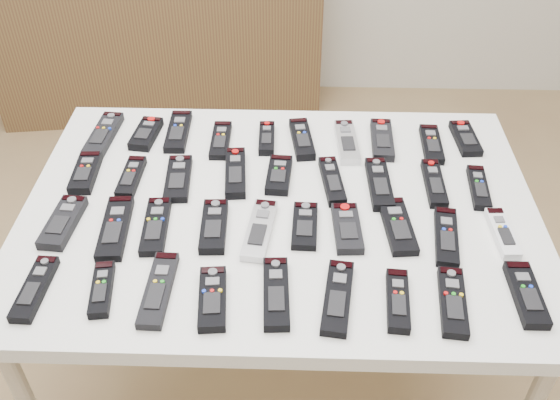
{
  "coord_description": "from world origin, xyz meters",
  "views": [
    {
      "loc": [
        0.02,
        -1.11,
        1.77
      ],
      "look_at": [
        -0.02,
        0.04,
        0.8
      ],
      "focal_mm": 40.0,
      "sensor_mm": 36.0,
      "label": 1
    }
  ],
  "objects_px": {
    "remote_3": "(221,140)",
    "remote_22": "(214,226)",
    "remote_11": "(131,177)",
    "remote_14": "(279,175)",
    "remote_33": "(276,293)",
    "remote_17": "(434,183)",
    "remote_1": "(146,134)",
    "remote_6": "(347,142)",
    "remote_2": "(178,131)",
    "remote_7": "(382,140)",
    "remote_25": "(347,228)",
    "remote_28": "(502,233)",
    "remote_9": "(465,138)",
    "remote_12": "(178,178)",
    "remote_13": "(235,173)",
    "remote_30": "(102,289)",
    "remote_23": "(260,230)",
    "remote_18": "(479,187)",
    "remote_29": "(35,288)",
    "remote_5": "(302,139)",
    "remote_24": "(305,226)",
    "remote_35": "(398,300)",
    "remote_32": "(212,299)",
    "remote_10": "(86,173)",
    "remote_26": "(398,226)",
    "remote_21": "(156,226)",
    "remote_31": "(158,289)",
    "remote_36": "(453,302)",
    "remote_15": "(332,181)",
    "remote_20": "(115,228)",
    "remote_16": "(379,184)",
    "remote_27": "(446,237)",
    "remote_8": "(432,144)",
    "remote_4": "(267,138)",
    "remote_34": "(338,297)",
    "remote_37": "(526,294)"
  },
  "relations": [
    {
      "from": "remote_13",
      "to": "remote_24",
      "type": "distance_m",
      "value": 0.26
    },
    {
      "from": "remote_8",
      "to": "remote_17",
      "type": "xyz_separation_m",
      "value": [
        -0.02,
        -0.17,
        0.0
      ]
    },
    {
      "from": "remote_7",
      "to": "remote_1",
      "type": "bearing_deg",
      "value": -178.76
    },
    {
      "from": "remote_30",
      "to": "remote_21",
      "type": "bearing_deg",
      "value": 61.28
    },
    {
      "from": "remote_17",
      "to": "remote_23",
      "type": "relative_size",
      "value": 0.91
    },
    {
      "from": "remote_9",
      "to": "remote_35",
      "type": "height_order",
      "value": "remote_35"
    },
    {
      "from": "remote_4",
      "to": "remote_34",
      "type": "relative_size",
      "value": 0.73
    },
    {
      "from": "remote_18",
      "to": "remote_29",
      "type": "xyz_separation_m",
      "value": [
        -1.0,
        -0.37,
        0.0
      ]
    },
    {
      "from": "remote_16",
      "to": "remote_18",
      "type": "bearing_deg",
      "value": -2.83
    },
    {
      "from": "remote_35",
      "to": "remote_36",
      "type": "height_order",
      "value": "remote_35"
    },
    {
      "from": "remote_7",
      "to": "remote_20",
      "type": "distance_m",
      "value": 0.75
    },
    {
      "from": "remote_26",
      "to": "remote_3",
      "type": "bearing_deg",
      "value": 137.52
    },
    {
      "from": "remote_1",
      "to": "remote_23",
      "type": "xyz_separation_m",
      "value": [
        0.34,
        -0.38,
        -0.0
      ]
    },
    {
      "from": "remote_7",
      "to": "remote_5",
      "type": "bearing_deg",
      "value": -177.13
    },
    {
      "from": "remote_15",
      "to": "remote_30",
      "type": "height_order",
      "value": "remote_15"
    },
    {
      "from": "remote_22",
      "to": "remote_11",
      "type": "bearing_deg",
      "value": 139.81
    },
    {
      "from": "remote_3",
      "to": "remote_20",
      "type": "xyz_separation_m",
      "value": [
        -0.21,
        -0.37,
        0.0
      ]
    },
    {
      "from": "remote_31",
      "to": "remote_11",
      "type": "bearing_deg",
      "value": 111.73
    },
    {
      "from": "remote_32",
      "to": "remote_30",
      "type": "bearing_deg",
      "value": 170.11
    },
    {
      "from": "remote_36",
      "to": "remote_13",
      "type": "bearing_deg",
      "value": 145.04
    },
    {
      "from": "remote_22",
      "to": "remote_33",
      "type": "bearing_deg",
      "value": -55.28
    },
    {
      "from": "remote_5",
      "to": "remote_30",
      "type": "bearing_deg",
      "value": -134.22
    },
    {
      "from": "remote_14",
      "to": "remote_33",
      "type": "bearing_deg",
      "value": -85.43
    },
    {
      "from": "remote_11",
      "to": "remote_16",
      "type": "height_order",
      "value": "remote_16"
    },
    {
      "from": "remote_1",
      "to": "remote_6",
      "type": "relative_size",
      "value": 0.76
    },
    {
      "from": "remote_10",
      "to": "remote_23",
      "type": "distance_m",
      "value": 0.5
    },
    {
      "from": "remote_5",
      "to": "remote_27",
      "type": "bearing_deg",
      "value": -56.97
    },
    {
      "from": "remote_7",
      "to": "remote_36",
      "type": "relative_size",
      "value": 1.0
    },
    {
      "from": "remote_3",
      "to": "remote_22",
      "type": "height_order",
      "value": "remote_22"
    },
    {
      "from": "remote_8",
      "to": "remote_9",
      "type": "distance_m",
      "value": 0.1
    },
    {
      "from": "remote_7",
      "to": "remote_28",
      "type": "distance_m",
      "value": 0.44
    },
    {
      "from": "remote_24",
      "to": "remote_35",
      "type": "xyz_separation_m",
      "value": [
        0.19,
        -0.22,
        0.0
      ]
    },
    {
      "from": "remote_9",
      "to": "remote_13",
      "type": "relative_size",
      "value": 0.8
    },
    {
      "from": "remote_16",
      "to": "remote_17",
      "type": "height_order",
      "value": "remote_16"
    },
    {
      "from": "remote_37",
      "to": "remote_14",
      "type": "bearing_deg",
      "value": 142.97
    },
    {
      "from": "remote_1",
      "to": "remote_23",
      "type": "relative_size",
      "value": 0.72
    },
    {
      "from": "remote_21",
      "to": "remote_32",
      "type": "height_order",
      "value": "remote_32"
    },
    {
      "from": "remote_30",
      "to": "remote_1",
      "type": "bearing_deg",
      "value": 84.31
    },
    {
      "from": "remote_12",
      "to": "remote_21",
      "type": "height_order",
      "value": "same"
    },
    {
      "from": "remote_22",
      "to": "remote_31",
      "type": "height_order",
      "value": "remote_22"
    },
    {
      "from": "remote_17",
      "to": "remote_8",
      "type": "bearing_deg",
      "value": 84.0
    },
    {
      "from": "remote_11",
      "to": "remote_17",
      "type": "xyz_separation_m",
      "value": [
        0.77,
        -0.0,
        -0.0
      ]
    },
    {
      "from": "remote_29",
      "to": "remote_2",
      "type": "bearing_deg",
      "value": 72.99
    },
    {
      "from": "remote_15",
      "to": "remote_36",
      "type": "relative_size",
      "value": 1.01
    },
    {
      "from": "remote_8",
      "to": "remote_29",
      "type": "relative_size",
      "value": 0.96
    },
    {
      "from": "remote_2",
      "to": "remote_7",
      "type": "distance_m",
      "value": 0.57
    },
    {
      "from": "remote_25",
      "to": "remote_28",
      "type": "xyz_separation_m",
      "value": [
        0.36,
        -0.01,
        -0.0
      ]
    },
    {
      "from": "remote_9",
      "to": "remote_12",
      "type": "xyz_separation_m",
      "value": [
        -0.77,
        -0.2,
        0.0
      ]
    },
    {
      "from": "remote_1",
      "to": "remote_17",
      "type": "relative_size",
      "value": 0.8
    },
    {
      "from": "remote_3",
      "to": "remote_15",
      "type": "relative_size",
      "value": 0.92
    }
  ]
}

